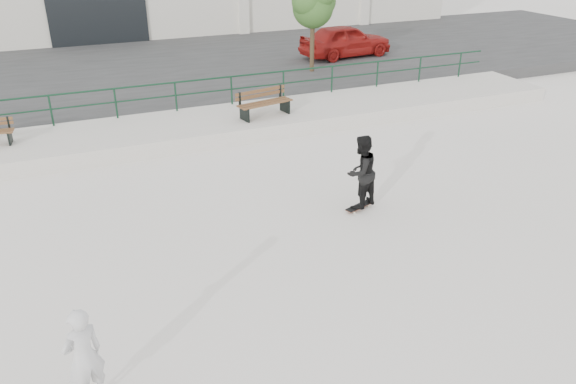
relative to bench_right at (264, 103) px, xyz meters
name	(u,v)px	position (x,y,z in m)	size (l,w,h in m)	color
ground	(260,308)	(-3.58, -9.11, -0.94)	(120.00, 120.00, 0.00)	beige
ledge	(156,133)	(-3.58, 0.39, -0.69)	(30.00, 3.00, 0.50)	beige
parking_strip	(119,74)	(-3.58, 8.89, -0.69)	(60.00, 14.00, 0.50)	#303030
railing	(146,93)	(-3.58, 1.69, 0.30)	(28.00, 0.06, 1.03)	#153924
bench_right	(264,103)	(0.00, 0.00, 0.00)	(2.01, 0.95, 0.89)	brown
tree	(313,2)	(4.19, 5.05, 2.43)	(2.15, 1.91, 3.82)	#4C3C26
red_car	(346,40)	(6.89, 7.03, 0.33)	(1.81, 4.51, 1.54)	maroon
skateboard	(359,207)	(0.05, -6.39, -0.87)	(0.80, 0.44, 0.09)	black
standing_skater	(361,172)	(0.05, -6.39, 0.07)	(0.89, 0.69, 1.83)	black
seated_skater	(84,357)	(-6.65, -10.17, -0.13)	(0.59, 0.39, 1.63)	silver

